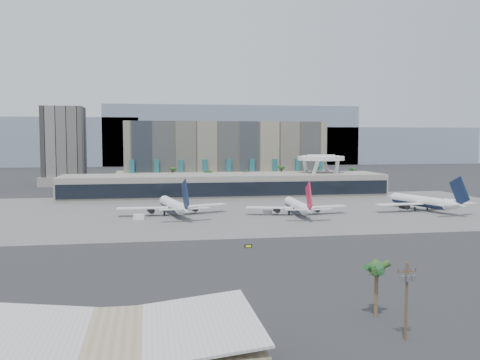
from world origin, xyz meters
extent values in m
plane|color=#232326|center=(0.00, 0.00, 0.00)|extent=(900.00, 900.00, 0.00)
cube|color=#5B5B59|center=(0.00, 55.00, 0.03)|extent=(260.00, 130.00, 0.06)
cube|color=gray|center=(-180.00, 470.00, 27.50)|extent=(260.00, 60.00, 55.00)
cube|color=gray|center=(60.00, 470.00, 35.00)|extent=(300.00, 60.00, 70.00)
cube|color=gray|center=(260.00, 470.00, 22.50)|extent=(220.00, 60.00, 45.00)
cube|color=gray|center=(10.00, 175.00, 21.00)|extent=(130.00, 22.00, 42.00)
cube|color=tan|center=(10.00, 173.00, 5.00)|extent=(140.00, 30.00, 10.00)
cube|color=#20656F|center=(-50.00, 163.00, 9.00)|extent=(3.00, 2.00, 18.00)
cube|color=#20656F|center=(-35.00, 163.00, 9.00)|extent=(3.00, 2.00, 18.00)
cube|color=#20656F|center=(-20.00, 163.00, 9.00)|extent=(3.00, 2.00, 18.00)
cube|color=#20656F|center=(-5.00, 163.00, 9.00)|extent=(3.00, 2.00, 18.00)
cube|color=#20656F|center=(10.00, 163.00, 9.00)|extent=(3.00, 2.00, 18.00)
cube|color=#20656F|center=(25.00, 163.00, 9.00)|extent=(3.00, 2.00, 18.00)
cube|color=#20656F|center=(40.00, 163.00, 9.00)|extent=(3.00, 2.00, 18.00)
cube|color=#20656F|center=(55.00, 163.00, 9.00)|extent=(3.00, 2.00, 18.00)
cube|color=#20656F|center=(70.00, 163.00, 9.00)|extent=(3.00, 2.00, 18.00)
cube|color=black|center=(-95.00, 200.00, 26.00)|extent=(26.00, 26.00, 52.00)
cube|color=#9B9688|center=(-95.00, 200.00, 3.00)|extent=(30.00, 30.00, 6.00)
cube|color=#9B9688|center=(0.00, 110.00, 6.00)|extent=(170.00, 32.00, 12.00)
cube|color=black|center=(0.00, 93.80, 5.50)|extent=(168.00, 0.60, 7.00)
cube|color=black|center=(0.00, 110.00, 13.25)|extent=(170.00, 12.00, 2.50)
cylinder|color=white|center=(61.36, 122.36, 11.00)|extent=(6.98, 6.99, 21.89)
cylinder|color=white|center=(48.64, 122.36, 11.00)|extent=(6.98, 6.99, 21.89)
cylinder|color=white|center=(48.64, 109.64, 11.00)|extent=(6.98, 6.99, 21.89)
cylinder|color=white|center=(61.36, 109.64, 11.00)|extent=(6.98, 6.99, 21.89)
cylinder|color=white|center=(55.00, 116.00, 20.00)|extent=(26.00, 26.00, 2.20)
cylinder|color=white|center=(55.00, 116.00, 21.30)|extent=(16.00, 16.00, 1.20)
cylinder|color=brown|center=(-70.00, 145.00, 6.00)|extent=(0.70, 0.70, 12.00)
sphere|color=#2D5321|center=(-70.00, 145.00, 11.70)|extent=(2.80, 2.80, 2.80)
cylinder|color=brown|center=(-48.00, 145.00, 6.00)|extent=(0.70, 0.70, 12.00)
sphere|color=#2D5321|center=(-48.00, 145.00, 11.70)|extent=(2.80, 2.80, 2.80)
cylinder|color=brown|center=(-26.00, 145.00, 6.00)|extent=(0.70, 0.70, 12.00)
sphere|color=#2D5321|center=(-26.00, 145.00, 11.70)|extent=(2.80, 2.80, 2.80)
cylinder|color=brown|center=(-5.00, 145.00, 6.00)|extent=(0.70, 0.70, 12.00)
sphere|color=#2D5321|center=(-5.00, 145.00, 11.70)|extent=(2.80, 2.80, 2.80)
cylinder|color=brown|center=(18.00, 145.00, 6.00)|extent=(0.70, 0.70, 12.00)
sphere|color=#2D5321|center=(18.00, 145.00, 11.70)|extent=(2.80, 2.80, 2.80)
cylinder|color=brown|center=(40.00, 145.00, 6.00)|extent=(0.70, 0.70, 12.00)
sphere|color=#2D5321|center=(40.00, 145.00, 11.70)|extent=(2.80, 2.80, 2.80)
cylinder|color=brown|center=(62.00, 145.00, 6.00)|extent=(0.70, 0.70, 12.00)
sphere|color=#2D5321|center=(62.00, 145.00, 11.70)|extent=(2.80, 2.80, 2.80)
cylinder|color=brown|center=(85.00, 145.00, 6.00)|extent=(0.70, 0.70, 12.00)
sphere|color=#2D5321|center=(85.00, 145.00, 11.70)|extent=(2.80, 2.80, 2.80)
cube|color=#978665|center=(-45.00, -102.00, 3.00)|extent=(36.00, 22.00, 6.00)
cube|color=silver|center=(-54.00, -102.00, 6.40)|extent=(18.65, 22.60, 2.30)
cube|color=silver|center=(-36.00, -102.00, 6.40)|extent=(18.65, 22.60, 2.30)
cylinder|color=#4C3826|center=(-2.00, -96.00, 6.00)|extent=(0.44, 0.44, 12.00)
cube|color=#4C3826|center=(-2.00, -96.00, 10.60)|extent=(3.20, 0.22, 0.22)
cylinder|color=slate|center=(-2.90, -96.35, 9.60)|extent=(0.56, 0.56, 0.90)
cylinder|color=slate|center=(-2.00, -96.35, 9.60)|extent=(0.56, 0.56, 0.90)
cylinder|color=slate|center=(-1.10, -96.35, 9.60)|extent=(0.56, 0.56, 0.90)
cylinder|color=black|center=(-3.40, -96.00, 10.85)|extent=(0.12, 0.12, 0.30)
cylinder|color=black|center=(-0.60, -96.00, 10.85)|extent=(0.12, 0.12, 0.30)
cylinder|color=white|center=(-30.76, 47.05, 4.03)|extent=(9.77, 30.85, 4.48)
cylinder|color=#101B36|center=(-30.76, 47.05, 3.86)|extent=(9.57, 30.24, 4.39)
cone|color=white|center=(-33.83, 64.29, 4.03)|extent=(5.29, 5.75, 4.48)
cone|color=white|center=(-27.30, 27.61, 4.37)|extent=(6.18, 10.71, 4.48)
cube|color=white|center=(-42.69, 43.79, 3.36)|extent=(20.29, 5.14, 0.39)
cube|color=white|center=(-18.44, 48.11, 3.36)|extent=(20.36, 11.73, 0.39)
cylinder|color=black|center=(-39.48, 44.93, 2.24)|extent=(3.21, 4.84, 2.46)
cylinder|color=black|center=(-21.85, 48.07, 2.24)|extent=(3.21, 4.84, 2.46)
cube|color=#101B36|center=(-27.00, 25.95, 10.19)|extent=(2.33, 10.11, 11.79)
cube|color=white|center=(-32.06, 25.62, 4.93)|extent=(9.04, 2.79, 0.28)
cube|color=white|center=(-22.14, 27.39, 4.93)|extent=(9.28, 5.12, 0.28)
cylinder|color=black|center=(-32.85, 58.78, 0.90)|extent=(0.56, 0.56, 1.79)
cylinder|color=black|center=(-34.09, 45.32, 0.90)|extent=(0.78, 0.78, 1.79)
cylinder|color=black|center=(-27.04, 46.58, 0.90)|extent=(0.78, 0.78, 1.79)
cylinder|color=white|center=(19.08, 38.96, 3.73)|extent=(5.42, 28.44, 4.15)
cylinder|color=#101B36|center=(19.08, 38.96, 3.58)|extent=(5.31, 27.87, 4.06)
cone|color=white|center=(19.81, 55.15, 3.73)|extent=(4.35, 4.85, 4.15)
cone|color=white|center=(18.25, 20.69, 4.04)|extent=(4.56, 9.51, 4.15)
cube|color=white|center=(7.64, 38.44, 3.11)|extent=(19.10, 8.71, 0.36)
cube|color=white|center=(30.42, 37.41, 3.11)|extent=(19.09, 7.14, 0.36)
cylinder|color=black|center=(10.77, 38.81, 2.07)|extent=(2.47, 4.25, 2.28)
cylinder|color=black|center=(27.34, 38.07, 2.07)|extent=(2.47, 4.25, 2.28)
cube|color=red|center=(18.18, 19.14, 9.43)|extent=(0.94, 9.43, 10.91)
cube|color=white|center=(13.54, 19.87, 4.56)|extent=(8.57, 3.77, 0.26)
cube|color=white|center=(22.86, 19.45, 4.56)|extent=(8.47, 3.05, 0.26)
cylinder|color=black|center=(19.57, 49.98, 0.83)|extent=(0.52, 0.52, 1.66)
cylinder|color=black|center=(15.72, 38.07, 0.83)|extent=(0.73, 0.73, 1.66)
cylinder|color=black|center=(22.34, 37.77, 0.83)|extent=(0.73, 0.73, 1.66)
cylinder|color=white|center=(75.00, 42.53, 4.03)|extent=(12.53, 30.63, 4.48)
cylinder|color=#101B36|center=(75.00, 42.53, 3.86)|extent=(12.28, 30.02, 4.39)
cone|color=white|center=(70.29, 59.40, 4.03)|extent=(5.67, 6.06, 4.48)
cone|color=white|center=(80.32, 23.50, 4.37)|extent=(7.02, 10.91, 4.48)
cube|color=white|center=(63.44, 38.14, 3.36)|extent=(20.40, 5.74, 0.39)
cube|color=white|center=(87.17, 44.76, 3.36)|extent=(19.94, 13.31, 0.39)
cylinder|color=black|center=(66.53, 39.58, 2.24)|extent=(3.58, 4.98, 2.46)
cylinder|color=black|center=(83.78, 44.40, 2.24)|extent=(3.58, 4.98, 2.46)
cube|color=#101B36|center=(80.77, 21.88, 10.19)|extent=(3.27, 9.95, 11.79)
cube|color=white|center=(75.76, 21.07, 4.93)|extent=(9.21, 3.63, 0.28)
cube|color=white|center=(85.47, 23.78, 4.93)|extent=(9.20, 5.84, 0.28)
cylinder|color=black|center=(71.80, 54.00, 0.90)|extent=(0.56, 0.56, 1.79)
cylinder|color=black|center=(71.85, 40.48, 0.90)|extent=(0.78, 0.78, 1.79)
cylinder|color=black|center=(78.76, 42.41, 0.90)|extent=(0.78, 0.78, 1.79)
cube|color=white|center=(-43.86, 35.57, 1.02)|extent=(4.59, 3.14, 2.05)
cube|color=silver|center=(7.39, 40.76, 0.92)|extent=(3.78, 2.39, 1.85)
cube|color=black|center=(-12.76, -23.70, 0.50)|extent=(2.19, 0.33, 0.99)
cube|color=gold|center=(-12.76, -23.88, 0.50)|extent=(1.59, 0.07, 0.60)
cylinder|color=black|center=(-13.55, -23.70, 0.30)|extent=(0.12, 0.12, 0.60)
cylinder|color=black|center=(-11.97, -23.70, 0.30)|extent=(0.12, 0.12, 0.60)
cylinder|color=brown|center=(-1.94, -85.09, 4.36)|extent=(0.70, 0.70, 8.73)
sphere|color=#2D5321|center=(-1.94, -85.09, 8.43)|extent=(2.80, 2.80, 2.80)
camera|label=1|loc=(-40.52, -170.03, 30.61)|focal=40.00mm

